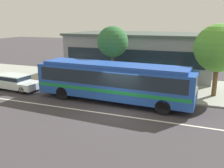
{
  "coord_description": "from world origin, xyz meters",
  "views": [
    {
      "loc": [
        5.23,
        -14.61,
        5.82
      ],
      "look_at": [
        -1.12,
        1.78,
        1.3
      ],
      "focal_mm": 39.73,
      "sensor_mm": 36.0,
      "label": 1
    }
  ],
  "objects_px": {
    "sedan_behind_bus": "(14,81)",
    "pedestrian_walking_along_curb": "(141,82)",
    "transit_bus": "(113,80)",
    "street_tree_near_stop": "(113,42)",
    "street_tree_mid_block": "(218,48)",
    "pedestrian_waiting_near_sign": "(165,85)"
  },
  "relations": [
    {
      "from": "sedan_behind_bus",
      "to": "pedestrian_walking_along_curb",
      "type": "xyz_separation_m",
      "value": [
        10.65,
        2.3,
        0.35
      ]
    },
    {
      "from": "transit_bus",
      "to": "street_tree_near_stop",
      "type": "height_order",
      "value": "street_tree_near_stop"
    },
    {
      "from": "street_tree_near_stop",
      "to": "street_tree_mid_block",
      "type": "xyz_separation_m",
      "value": [
        8.41,
        0.15,
        -0.22
      ]
    },
    {
      "from": "sedan_behind_bus",
      "to": "street_tree_near_stop",
      "type": "height_order",
      "value": "street_tree_near_stop"
    },
    {
      "from": "pedestrian_walking_along_curb",
      "to": "street_tree_mid_block",
      "type": "distance_m",
      "value": 6.31
    },
    {
      "from": "sedan_behind_bus",
      "to": "pedestrian_waiting_near_sign",
      "type": "distance_m",
      "value": 12.8
    },
    {
      "from": "transit_bus",
      "to": "pedestrian_walking_along_curb",
      "type": "distance_m",
      "value": 2.84
    },
    {
      "from": "transit_bus",
      "to": "pedestrian_waiting_near_sign",
      "type": "distance_m",
      "value": 4.0
    },
    {
      "from": "pedestrian_walking_along_curb",
      "to": "street_tree_mid_block",
      "type": "bearing_deg",
      "value": 15.86
    },
    {
      "from": "street_tree_mid_block",
      "to": "street_tree_near_stop",
      "type": "bearing_deg",
      "value": -179.0
    },
    {
      "from": "pedestrian_walking_along_curb",
      "to": "street_tree_near_stop",
      "type": "distance_m",
      "value": 4.4
    },
    {
      "from": "transit_bus",
      "to": "pedestrian_waiting_near_sign",
      "type": "bearing_deg",
      "value": 30.07
    },
    {
      "from": "sedan_behind_bus",
      "to": "pedestrian_walking_along_curb",
      "type": "relative_size",
      "value": 2.94
    },
    {
      "from": "transit_bus",
      "to": "street_tree_mid_block",
      "type": "xyz_separation_m",
      "value": [
        6.9,
        3.94,
        2.15
      ]
    },
    {
      "from": "transit_bus",
      "to": "street_tree_mid_block",
      "type": "height_order",
      "value": "street_tree_mid_block"
    },
    {
      "from": "pedestrian_walking_along_curb",
      "to": "street_tree_near_stop",
      "type": "xyz_separation_m",
      "value": [
        -2.95,
        1.41,
        2.95
      ]
    },
    {
      "from": "street_tree_near_stop",
      "to": "street_tree_mid_block",
      "type": "height_order",
      "value": "street_tree_mid_block"
    },
    {
      "from": "pedestrian_waiting_near_sign",
      "to": "street_tree_mid_block",
      "type": "bearing_deg",
      "value": 29.4
    },
    {
      "from": "pedestrian_walking_along_curb",
      "to": "street_tree_mid_block",
      "type": "relative_size",
      "value": 0.3
    },
    {
      "from": "sedan_behind_bus",
      "to": "pedestrian_waiting_near_sign",
      "type": "xyz_separation_m",
      "value": [
        12.65,
        1.91,
        0.42
      ]
    },
    {
      "from": "transit_bus",
      "to": "street_tree_mid_block",
      "type": "bearing_deg",
      "value": 29.74
    },
    {
      "from": "pedestrian_walking_along_curb",
      "to": "pedestrian_waiting_near_sign",
      "type": "bearing_deg",
      "value": -11.18
    }
  ]
}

